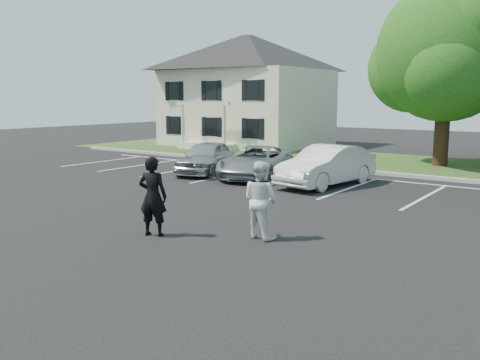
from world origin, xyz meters
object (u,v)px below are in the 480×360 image
at_px(tree, 449,55).
at_px(man_black_suit, 153,196).
at_px(car_silver_minivan, 256,162).
at_px(car_white_sedan, 327,166).
at_px(house, 247,91).
at_px(car_silver_west, 206,157).
at_px(man_white_shirt, 260,200).

xyz_separation_m(tree, man_black_suit, (-2.49, -17.21, -4.36)).
bearing_deg(car_silver_minivan, car_white_sedan, -16.34).
height_order(house, car_silver_west, house).
height_order(man_black_suit, man_white_shirt, man_black_suit).
xyz_separation_m(house, car_silver_minivan, (8.64, -11.76, -3.17)).
height_order(man_black_suit, car_white_sedan, man_black_suit).
bearing_deg(house, car_white_sedan, -44.62).
xyz_separation_m(car_silver_west, car_silver_minivan, (2.48, 0.28, -0.06)).
distance_m(man_white_shirt, car_silver_west, 10.87).
relative_size(tree, man_white_shirt, 4.66).
distance_m(man_white_shirt, car_white_sedan, 7.98).
relative_size(car_silver_minivan, car_white_sedan, 1.02).
bearing_deg(house, man_black_suit, -60.64).
bearing_deg(man_white_shirt, car_silver_minivan, -47.11).
relative_size(house, man_white_shirt, 5.46).
xyz_separation_m(house, car_silver_west, (6.16, -12.04, -3.11)).
relative_size(tree, car_silver_minivan, 1.84).
bearing_deg(car_silver_west, man_black_suit, -76.27).
bearing_deg(man_white_shirt, car_silver_west, -35.42).
height_order(house, man_white_shirt, house).
height_order(house, man_black_suit, house).
distance_m(tree, car_silver_west, 12.51).
distance_m(house, man_white_shirt, 24.23).
xyz_separation_m(car_silver_west, car_white_sedan, (5.83, 0.21, 0.05)).
distance_m(car_silver_west, car_silver_minivan, 2.50).
xyz_separation_m(man_white_shirt, car_silver_minivan, (-5.37, 7.79, -0.28)).
xyz_separation_m(man_black_suit, car_white_sedan, (0.23, 9.07, -0.22)).
relative_size(man_black_suit, car_silver_minivan, 0.41).
height_order(man_black_suit, car_silver_minivan, man_black_suit).
distance_m(house, car_silver_west, 13.88).
distance_m(tree, car_white_sedan, 9.61).
height_order(car_silver_west, car_silver_minivan, car_silver_west).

